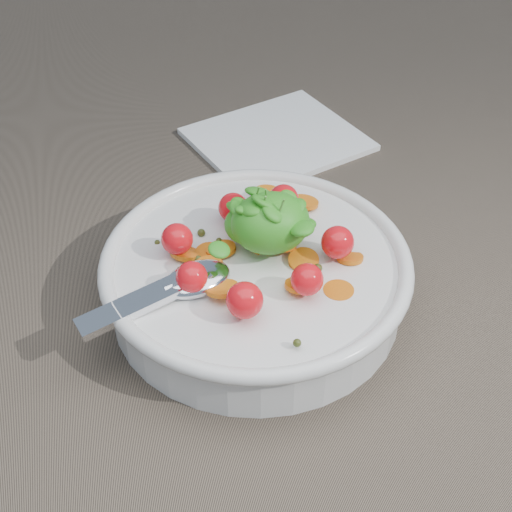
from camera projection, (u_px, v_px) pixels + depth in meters
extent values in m
plane|color=#716250|center=(252.00, 312.00, 0.61)|extent=(6.00, 6.00, 0.00)
cylinder|color=white|center=(256.00, 282.00, 0.60)|extent=(0.25, 0.25, 0.05)
torus|color=white|center=(256.00, 261.00, 0.59)|extent=(0.26, 0.26, 0.01)
cylinder|color=white|center=(256.00, 299.00, 0.62)|extent=(0.12, 0.12, 0.01)
cylinder|color=brown|center=(256.00, 282.00, 0.60)|extent=(0.22, 0.22, 0.04)
cylinder|color=orange|center=(211.00, 282.00, 0.57)|extent=(0.04, 0.04, 0.01)
cylinder|color=orange|center=(265.00, 239.00, 0.60)|extent=(0.03, 0.03, 0.01)
cylinder|color=orange|center=(305.00, 202.00, 0.64)|extent=(0.03, 0.03, 0.01)
cylinder|color=orange|center=(209.00, 253.00, 0.60)|extent=(0.03, 0.03, 0.01)
cylinder|color=orange|center=(209.00, 269.00, 0.57)|extent=(0.03, 0.03, 0.01)
cylinder|color=orange|center=(221.00, 249.00, 0.60)|extent=(0.04, 0.04, 0.01)
cylinder|color=orange|center=(300.00, 286.00, 0.56)|extent=(0.03, 0.03, 0.01)
cylinder|color=orange|center=(278.00, 242.00, 0.60)|extent=(0.04, 0.04, 0.01)
cylinder|color=orange|center=(304.00, 260.00, 0.59)|extent=(0.03, 0.03, 0.01)
cylinder|color=orange|center=(350.00, 258.00, 0.59)|extent=(0.03, 0.03, 0.01)
cylinder|color=orange|center=(266.00, 245.00, 0.61)|extent=(0.04, 0.04, 0.02)
cylinder|color=orange|center=(249.00, 230.00, 0.62)|extent=(0.04, 0.04, 0.01)
cylinder|color=orange|center=(185.00, 254.00, 0.59)|extent=(0.03, 0.02, 0.01)
cylinder|color=orange|center=(222.00, 288.00, 0.55)|extent=(0.04, 0.04, 0.01)
cylinder|color=orange|center=(338.00, 291.00, 0.56)|extent=(0.03, 0.03, 0.00)
cylinder|color=orange|center=(270.00, 195.00, 0.65)|extent=(0.03, 0.03, 0.01)
sphere|color=#3A4115|center=(318.00, 268.00, 0.58)|extent=(0.01, 0.01, 0.01)
sphere|color=#3A4115|center=(203.00, 275.00, 0.57)|extent=(0.01, 0.01, 0.01)
sphere|color=#3A4115|center=(157.00, 243.00, 0.61)|extent=(0.01, 0.01, 0.01)
sphere|color=#3A4115|center=(229.00, 221.00, 0.63)|extent=(0.01, 0.01, 0.01)
sphere|color=#3A4115|center=(198.00, 260.00, 0.59)|extent=(0.01, 0.01, 0.01)
sphere|color=#3A4115|center=(313.00, 257.00, 0.59)|extent=(0.01, 0.01, 0.01)
sphere|color=#3A4115|center=(201.00, 233.00, 0.61)|extent=(0.01, 0.01, 0.01)
sphere|color=#3A4115|center=(214.00, 249.00, 0.60)|extent=(0.01, 0.01, 0.01)
sphere|color=#3A4115|center=(297.00, 343.00, 0.51)|extent=(0.01, 0.01, 0.01)
sphere|color=#3A4115|center=(280.00, 243.00, 0.60)|extent=(0.01, 0.01, 0.01)
sphere|color=#3A4115|center=(248.00, 230.00, 0.61)|extent=(0.01, 0.01, 0.01)
sphere|color=#3A4115|center=(219.00, 240.00, 0.61)|extent=(0.00, 0.00, 0.00)
sphere|color=#3A4115|center=(218.00, 249.00, 0.60)|extent=(0.01, 0.01, 0.01)
sphere|color=#3A4115|center=(268.00, 208.00, 0.64)|extent=(0.01, 0.01, 0.01)
sphere|color=red|center=(338.00, 242.00, 0.58)|extent=(0.03, 0.03, 0.03)
sphere|color=red|center=(284.00, 199.00, 0.62)|extent=(0.03, 0.03, 0.03)
sphere|color=red|center=(233.00, 208.00, 0.62)|extent=(0.03, 0.03, 0.03)
sphere|color=red|center=(177.00, 239.00, 0.58)|extent=(0.03, 0.03, 0.03)
sphere|color=red|center=(192.00, 277.00, 0.55)|extent=(0.03, 0.03, 0.03)
sphere|color=red|center=(245.00, 300.00, 0.53)|extent=(0.03, 0.03, 0.03)
sphere|color=red|center=(307.00, 280.00, 0.55)|extent=(0.03, 0.03, 0.03)
ellipsoid|color=green|center=(270.00, 223.00, 0.58)|extent=(0.07, 0.06, 0.05)
ellipsoid|color=green|center=(247.00, 225.00, 0.59)|extent=(0.04, 0.04, 0.03)
ellipsoid|color=green|center=(271.00, 218.00, 0.57)|extent=(0.03, 0.03, 0.02)
ellipsoid|color=green|center=(294.00, 209.00, 0.57)|extent=(0.02, 0.02, 0.02)
ellipsoid|color=green|center=(295.00, 208.00, 0.60)|extent=(0.03, 0.03, 0.02)
ellipsoid|color=green|center=(251.00, 209.00, 0.56)|extent=(0.03, 0.03, 0.02)
ellipsoid|color=green|center=(258.00, 192.00, 0.59)|extent=(0.03, 0.03, 0.02)
ellipsoid|color=green|center=(256.00, 210.00, 0.58)|extent=(0.02, 0.03, 0.02)
ellipsoid|color=green|center=(238.00, 208.00, 0.58)|extent=(0.03, 0.03, 0.02)
ellipsoid|color=green|center=(252.00, 206.00, 0.57)|extent=(0.02, 0.01, 0.01)
ellipsoid|color=green|center=(274.00, 212.00, 0.56)|extent=(0.02, 0.03, 0.02)
ellipsoid|color=green|center=(265.00, 207.00, 0.57)|extent=(0.02, 0.02, 0.01)
ellipsoid|color=green|center=(252.00, 210.00, 0.57)|extent=(0.03, 0.03, 0.02)
ellipsoid|color=green|center=(286.00, 205.00, 0.57)|extent=(0.03, 0.03, 0.02)
ellipsoid|color=green|center=(238.00, 226.00, 0.58)|extent=(0.02, 0.02, 0.01)
ellipsoid|color=green|center=(266.00, 213.00, 0.57)|extent=(0.03, 0.03, 0.02)
ellipsoid|color=green|center=(306.00, 224.00, 0.58)|extent=(0.02, 0.03, 0.01)
ellipsoid|color=green|center=(239.00, 208.00, 0.58)|extent=(0.02, 0.03, 0.02)
ellipsoid|color=green|center=(284.00, 219.00, 0.57)|extent=(0.02, 0.02, 0.01)
ellipsoid|color=green|center=(266.00, 202.00, 0.58)|extent=(0.03, 0.03, 0.02)
ellipsoid|color=green|center=(219.00, 250.00, 0.55)|extent=(0.03, 0.03, 0.01)
ellipsoid|color=green|center=(302.00, 229.00, 0.56)|extent=(0.02, 0.03, 0.02)
ellipsoid|color=green|center=(288.00, 198.00, 0.60)|extent=(0.02, 0.02, 0.02)
ellipsoid|color=green|center=(266.00, 203.00, 0.56)|extent=(0.03, 0.04, 0.03)
ellipsoid|color=green|center=(244.00, 211.00, 0.57)|extent=(0.02, 0.02, 0.02)
cylinder|color=#4C8C33|center=(261.00, 213.00, 0.57)|extent=(0.01, 0.01, 0.04)
cylinder|color=#4C8C33|center=(267.00, 207.00, 0.58)|extent=(0.01, 0.01, 0.04)
cylinder|color=#4C8C33|center=(275.00, 222.00, 0.56)|extent=(0.01, 0.00, 0.04)
cylinder|color=#4C8C33|center=(254.00, 205.00, 0.58)|extent=(0.01, 0.01, 0.04)
ellipsoid|color=silver|center=(197.00, 279.00, 0.56)|extent=(0.07, 0.05, 0.02)
cube|color=silver|center=(145.00, 300.00, 0.55)|extent=(0.11, 0.05, 0.02)
cylinder|color=silver|center=(176.00, 286.00, 0.56)|extent=(0.02, 0.02, 0.01)
cube|color=white|center=(277.00, 139.00, 0.82)|extent=(0.22, 0.20, 0.01)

